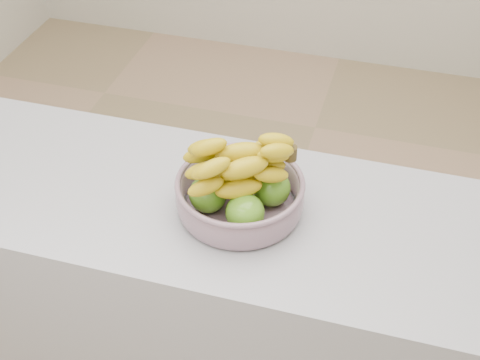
% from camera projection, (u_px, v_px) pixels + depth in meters
% --- Properties ---
extents(ground, '(4.00, 4.00, 0.00)m').
position_uv_depth(ground, '(256.00, 300.00, 2.68)').
color(ground, '#98785D').
rests_on(ground, ground).
extents(counter, '(2.00, 0.60, 0.90)m').
position_uv_depth(counter, '(221.00, 312.00, 2.06)').
color(counter, gray).
rests_on(counter, ground).
extents(fruit_bowl, '(0.33, 0.33, 0.21)m').
position_uv_depth(fruit_bowl, '(240.00, 189.00, 1.71)').
color(fruit_bowl, '#8C97A9').
rests_on(fruit_bowl, counter).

